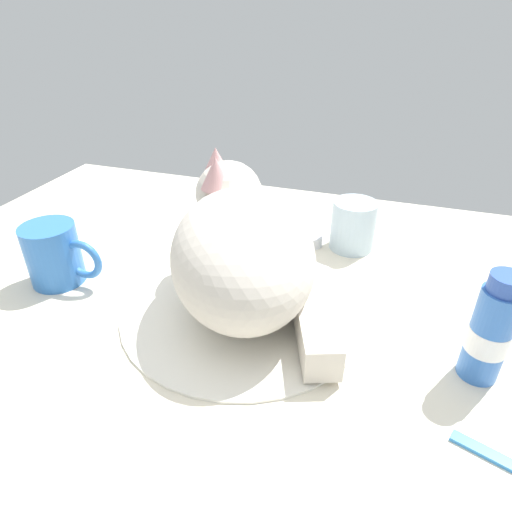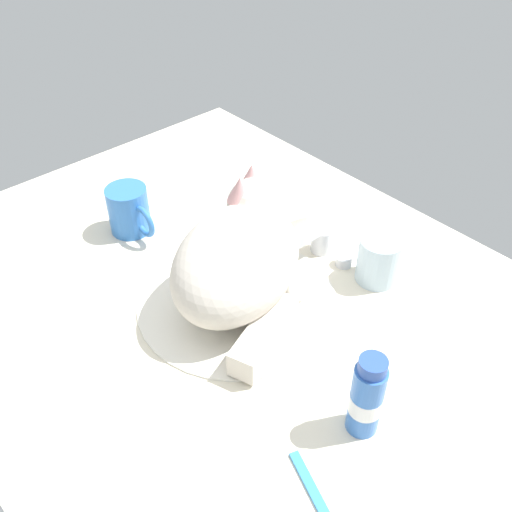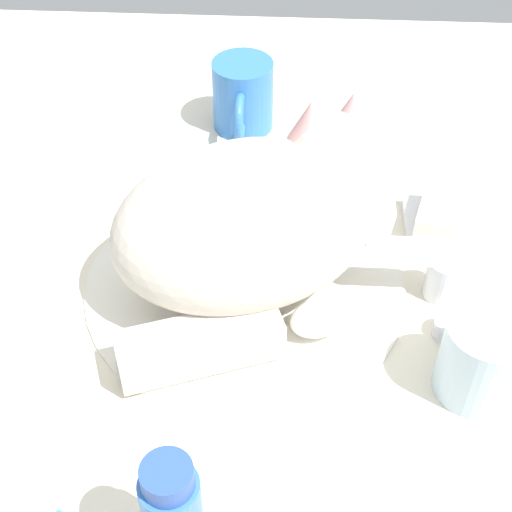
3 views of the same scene
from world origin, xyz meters
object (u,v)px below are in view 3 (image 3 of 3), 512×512
at_px(cat, 255,221).
at_px(soap_bar, 439,214).
at_px(faucet, 434,273).
at_px(rinse_cup, 480,359).
at_px(coffee_mug, 243,97).

height_order(cat, soap_bar, cat).
distance_m(faucet, rinse_cup, 0.11).
xyz_separation_m(coffee_mug, soap_bar, (0.18, 0.21, -0.02)).
xyz_separation_m(faucet, rinse_cup, (0.11, 0.02, 0.01)).
relative_size(faucet, coffee_mug, 1.16).
xyz_separation_m(faucet, coffee_mug, (-0.27, -0.20, 0.02)).
distance_m(cat, soap_bar, 0.21).
relative_size(cat, soap_bar, 4.11).
height_order(coffee_mug, rinse_cup, coffee_mug).
relative_size(faucet, soap_bar, 1.85).
bearing_deg(faucet, coffee_mug, -143.20).
distance_m(faucet, coffee_mug, 0.33).
distance_m(faucet, cat, 0.18).
xyz_separation_m(cat, soap_bar, (-0.09, 0.18, -0.06)).
xyz_separation_m(faucet, soap_bar, (-0.09, 0.01, -0.00)).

